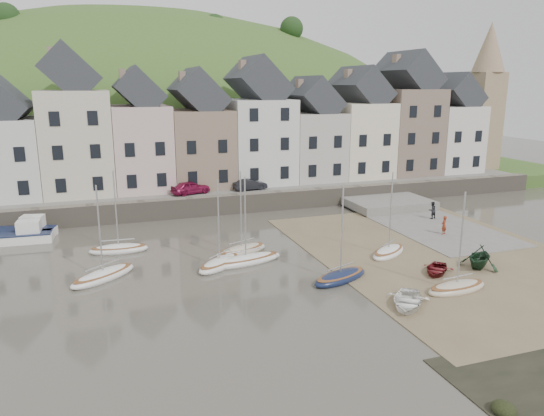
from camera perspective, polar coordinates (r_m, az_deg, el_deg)
name	(u,v)px	position (r m, az deg, el deg)	size (l,w,h in m)	color
ground	(302,273)	(33.94, 3.32, -7.21)	(160.00, 160.00, 0.00)	#464037
quay_land	(204,179)	(63.52, -7.65, 3.28)	(90.00, 30.00, 1.50)	#416026
quay_street	(226,190)	(52.34, -5.16, 2.01)	(70.00, 7.00, 0.10)	slate
seawall	(235,204)	(49.16, -4.17, 0.49)	(70.00, 1.20, 1.80)	slate
beach	(442,254)	(39.23, 18.42, -4.95)	(18.00, 26.00, 0.06)	brown
slipway	(423,222)	(47.67, 16.50, -1.51)	(8.00, 18.00, 0.12)	slate
hillside	(148,256)	(94.51, -13.68, -5.28)	(134.40, 84.00, 84.00)	#416026
townhouse_terrace	(233,130)	(55.29, -4.39, 8.70)	(61.05, 8.00, 13.93)	white
church_spire	(486,92)	(70.86, 22.76, 11.82)	(4.00, 4.00, 18.00)	#997F60
sailboat_0	(119,249)	(39.40, -16.74, -4.38)	(4.34, 1.79, 6.32)	white
sailboat_1	(103,275)	(34.41, -18.32, -7.15)	(4.73, 4.14, 6.32)	white
sailboat_2	(241,250)	(37.51, -3.43, -4.72)	(4.56, 2.99, 6.32)	beige
sailboat_3	(220,263)	(34.97, -5.87, -6.16)	(4.13, 3.84, 6.32)	white
sailboat_4	(246,260)	(35.48, -2.95, -5.82)	(5.65, 2.58, 6.32)	white
sailboat_5	(340,277)	(32.76, 7.65, -7.61)	(4.61, 2.98, 6.32)	#131D3D
sailboat_6	(388,252)	(38.06, 12.88, -4.77)	(4.12, 3.43, 6.32)	white
sailboat_7	(457,287)	(32.79, 19.94, -8.32)	(4.32, 1.92, 6.32)	beige
motorboat_0	(22,235)	(44.48, -26.17, -2.75)	(4.94, 1.99, 1.70)	white
motorboat_2	(26,230)	(45.93, -25.76, -2.22)	(5.09, 2.81, 1.70)	white
rowboat_white	(407,301)	(29.69, 14.88, -9.99)	(2.37, 3.32, 0.69)	white
rowboat_green	(480,257)	(37.04, 22.18, -5.04)	(2.56, 2.97, 1.57)	#16321C
rowboat_red	(436,269)	(35.15, 17.89, -6.53)	(1.95, 2.73, 0.57)	maroon
person_red	(444,225)	(43.91, 18.65, -1.83)	(0.56, 0.37, 1.54)	maroon
person_dark	(432,210)	(48.69, 17.45, -0.23)	(0.77, 0.60, 1.58)	black
car_left	(191,188)	(50.49, -9.08, 2.27)	(1.54, 3.82, 1.30)	maroon
car_right	(250,185)	(51.85, -2.44, 2.63)	(1.18, 3.39, 1.12)	black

